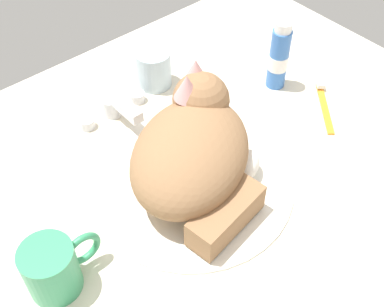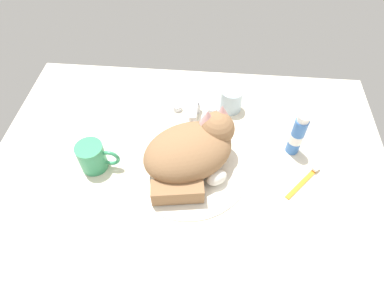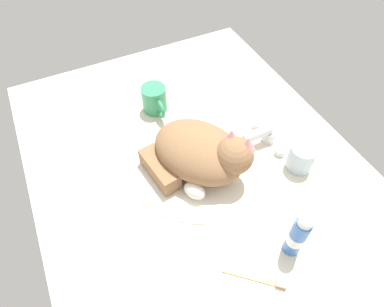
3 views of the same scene
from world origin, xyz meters
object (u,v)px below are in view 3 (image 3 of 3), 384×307
toothbrush (258,278)px  toothpaste_bottle (298,236)px  faucet (265,136)px  coffee_mug (155,100)px  cat (203,153)px  rinse_cup (301,158)px

toothbrush → toothpaste_bottle: bearing=103.3°
toothpaste_bottle → toothbrush: size_ratio=1.23×
toothbrush → faucet: bearing=144.3°
coffee_mug → toothpaste_bottle: bearing=10.8°
toothbrush → cat: bearing=175.7°
cat → rinse_cup: size_ratio=4.01×
cat → rinse_cup: bearing=67.1°
cat → coffee_mug: size_ratio=2.61×
coffee_mug → rinse_cup: 44.23cm
coffee_mug → toothpaste_bottle: size_ratio=0.81×
toothbrush → rinse_cup: bearing=128.1°
faucet → toothpaste_bottle: 31.36cm
faucet → toothpaste_bottle: bearing=-22.9°
cat → coffee_mug: cat is taller
coffee_mug → toothbrush: 56.24cm
faucet → coffee_mug: size_ratio=1.24×
cat → toothbrush: bearing=-4.3°
cat → coffee_mug: bearing=-175.0°
cat → toothpaste_bottle: (27.46, 7.92, -0.61)cm
toothpaste_bottle → toothbrush: 12.03cm
rinse_cup → toothpaste_bottle: (17.64, -15.35, 2.80)cm
faucet → toothbrush: faucet is taller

